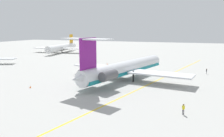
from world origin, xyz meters
The scene contains 9 objects.
ground centered at (0.00, 0.00, 0.00)m, with size 361.82×361.82×0.00m, color #ADADA8.
main_jetliner centered at (1.41, 6.81, 3.20)m, with size 39.73×35.52×11.72m.
airliner_mid_right centered at (56.54, 61.68, 2.96)m, with size 33.68×33.39×10.06m.
ground_crew_near_nose centered at (18.26, -14.06, 1.07)m, with size 0.43×0.27×1.69m.
ground_crew_near_tail centered at (-19.44, -9.99, 1.12)m, with size 0.28×0.45×1.76m.
safety_cone_nose centered at (24.94, 12.99, 0.28)m, with size 0.40×0.40×0.55m, color #EA590F.
safety_cone_wingtip centered at (-14.27, 24.47, 0.28)m, with size 0.40×0.40×0.55m, color #EA590F.
safety_cone_tail centered at (25.41, 21.16, 0.28)m, with size 0.40×0.40×0.55m, color #EA590F.
taxiway_centreline centered at (2.50, -1.34, 0.00)m, with size 100.04×0.36×0.01m, color gold.
Camera 1 is at (-57.04, -12.01, 13.64)m, focal length 37.66 mm.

